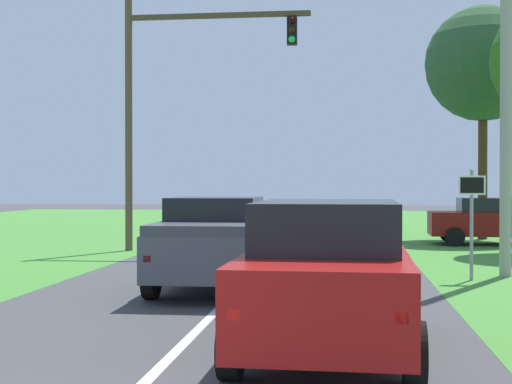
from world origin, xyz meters
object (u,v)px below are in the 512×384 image
pickup_truck_lead (217,242)px  traffic_light (171,89)px  red_suv_near (328,274)px  keep_moving_sign (472,210)px  oak_tree_right (483,64)px  crossing_suv_far (490,220)px  utility_pole_right (506,63)px

pickup_truck_lead → traffic_light: size_ratio=0.65×
red_suv_near → keep_moving_sign: size_ratio=1.87×
oak_tree_right → crossing_suv_far: (-0.22, -2.72, -6.05)m
traffic_light → keep_moving_sign: 11.24m
red_suv_near → utility_pole_right: 10.20m
crossing_suv_far → pickup_truck_lead: bearing=-123.1°
traffic_light → crossing_suv_far: bearing=19.5°
keep_moving_sign → crossing_suv_far: 10.49m
pickup_truck_lead → crossing_suv_far: size_ratio=1.27×
utility_pole_right → crossing_suv_far: bearing=81.3°
red_suv_near → oak_tree_right: bearing=74.5°
red_suv_near → utility_pole_right: utility_pole_right is taller
traffic_light → utility_pole_right: size_ratio=0.81×
red_suv_near → keep_moving_sign: (3.11, 7.57, 0.58)m
utility_pole_right → keep_moving_sign: bearing=-137.0°
crossing_suv_far → utility_pole_right: bearing=-98.7°
pickup_truck_lead → traffic_light: (-2.95, 8.31, 4.33)m
keep_moving_sign → utility_pole_right: size_ratio=0.25×
keep_moving_sign → crossing_suv_far: size_ratio=0.59×
red_suv_near → traffic_light: bearing=111.2°
traffic_light → crossing_suv_far: (10.87, 3.84, -4.41)m
pickup_truck_lead → utility_pole_right: utility_pole_right is taller
pickup_truck_lead → keep_moving_sign: (5.56, 1.96, 0.63)m
oak_tree_right → crossing_suv_far: bearing=-94.7°
traffic_light → keep_moving_sign: traffic_light is taller
red_suv_near → crossing_suv_far: 18.59m
traffic_light → keep_moving_sign: (8.51, -6.35, -3.70)m
utility_pole_right → oak_tree_right: bearing=82.2°
oak_tree_right → utility_pole_right: (-1.65, -12.04, -1.85)m
traffic_light → pickup_truck_lead: bearing=-70.5°
keep_moving_sign → utility_pole_right: utility_pole_right is taller
keep_moving_sign → crossing_suv_far: bearing=77.0°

